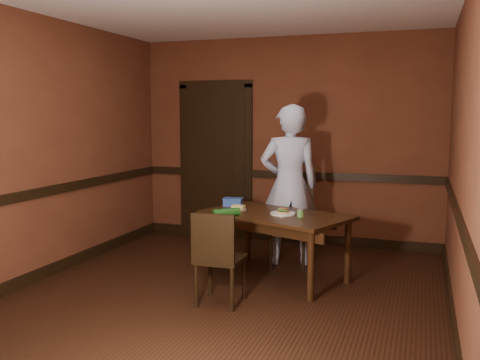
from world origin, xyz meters
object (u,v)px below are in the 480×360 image
Objects in this scene: dining_table at (275,246)px; cheese_saucer at (238,208)px; chair_near at (220,257)px; person at (289,185)px; sauce_jar at (300,213)px; food_tub at (233,202)px; chair_far at (288,227)px; sandwich_plate at (283,213)px.

cheese_saucer reaches higher than dining_table.
dining_table is 0.91m from chair_near.
person is 22.54× the size of sauce_jar.
sauce_jar is at bearing -32.04° from food_tub.
chair_far is 3.95× the size of food_tub.
sandwich_plate is 0.51m from cheese_saucer.
chair_near is 0.47× the size of person.
sauce_jar is (0.56, 0.74, 0.30)m from chair_near.
chair_near is at bearing -113.48° from sandwich_plate.
chair_near is 1.21m from food_tub.
chair_far is at bearing 15.25° from food_tub.
sandwich_plate reaches higher than dining_table.
sauce_jar is (0.29, -0.73, -0.17)m from person.
chair_far is at bearing 98.48° from sandwich_plate.
cheese_saucer is (-0.41, -0.57, -0.19)m from person.
chair_far is 0.47m from person.
chair_far is 1.05× the size of chair_near.
dining_table is 0.37m from sandwich_plate.
cheese_saucer is at bearing 171.73° from sandwich_plate.
chair_near is 1.57m from person.
chair_far is 0.61m from sandwich_plate.
sandwich_plate reaches higher than cheese_saucer.
chair_near is 3.76× the size of food_tub.
food_tub is at bearing 10.72° from person.
chair_near reaches higher than sauce_jar.
person reaches higher than chair_near.
sauce_jar is at bearing -127.55° from chair_near.
chair_near is 0.96m from cheese_saucer.
sandwich_plate is at bearing 1.88° from dining_table.
dining_table is 8.40× the size of cheese_saucer.
food_tub is at bearing 175.73° from dining_table.
sandwich_plate is (0.09, -0.64, -0.20)m from person.
chair_far reaches higher than chair_near.
chair_far is 0.74m from sauce_jar.
person reaches higher than food_tub.
chair_far is 11.14× the size of sauce_jar.
person is at bearing -100.92° from chair_near.
sandwich_plate is at bearing -93.99° from chair_far.
person is at bearing 112.94° from dining_table.
chair_near is at bearing -85.89° from dining_table.
cheese_saucer is at bearing 33.89° from person.
cheese_saucer is (-0.42, 0.04, 0.37)m from dining_table.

